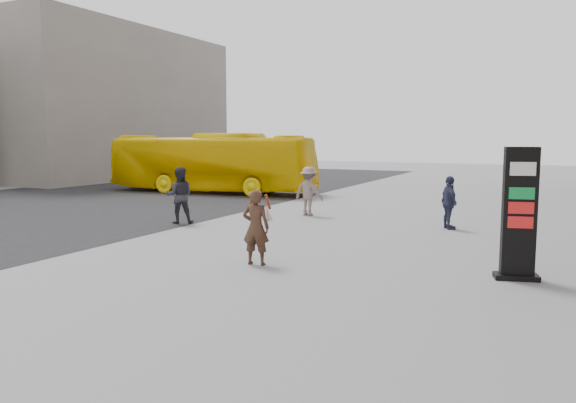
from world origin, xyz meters
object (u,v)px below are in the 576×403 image
at_px(pedestrian_a, 179,195).
at_px(woman, 256,226).
at_px(info_pylon, 519,214).
at_px(pedestrian_c, 449,203).
at_px(pedestrian_b, 309,191).
at_px(bus, 212,163).

bearing_deg(pedestrian_a, woman, 107.85).
relative_size(info_pylon, pedestrian_c, 1.61).
distance_m(woman, pedestrian_b, 7.93).
height_order(bus, pedestrian_c, bus).
height_order(woman, bus, bus).
distance_m(info_pylon, woman, 5.42).
height_order(pedestrian_a, pedestrian_b, pedestrian_a).
distance_m(woman, bus, 16.40).
bearing_deg(bus, pedestrian_b, -128.69).
xyz_separation_m(pedestrian_a, pedestrian_c, (8.10, 2.64, -0.11)).
relative_size(pedestrian_a, pedestrian_c, 1.13).
bearing_deg(pedestrian_b, pedestrian_c, 179.72).
height_order(info_pylon, woman, info_pylon).
xyz_separation_m(info_pylon, pedestrian_a, (-10.40, 2.99, -0.39)).
distance_m(info_pylon, pedestrian_a, 10.83).
relative_size(pedestrian_b, pedestrian_c, 1.07).
bearing_deg(pedestrian_a, bus, -95.79).
bearing_deg(info_pylon, bus, 126.71).
height_order(info_pylon, pedestrian_c, info_pylon).
relative_size(woman, pedestrian_a, 0.90).
bearing_deg(bus, info_pylon, -131.94).
relative_size(info_pylon, pedestrian_b, 1.50).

